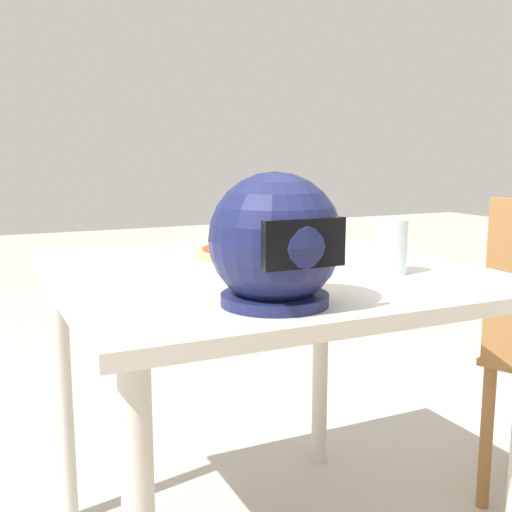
# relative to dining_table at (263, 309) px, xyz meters

# --- Properties ---
(dining_table) EXTENTS (0.93, 0.93, 0.76)m
(dining_table) POSITION_rel_dining_table_xyz_m (0.00, 0.00, 0.00)
(dining_table) COLOR beige
(dining_table) RESTS_ON ground
(pizza_plate) EXTENTS (0.33, 0.33, 0.01)m
(pizza_plate) POSITION_rel_dining_table_xyz_m (-0.01, -0.10, 0.10)
(pizza_plate) COLOR white
(pizza_plate) RESTS_ON dining_table
(pizza) EXTENTS (0.26, 0.26, 0.05)m
(pizza) POSITION_rel_dining_table_xyz_m (-0.01, -0.10, 0.12)
(pizza) COLOR tan
(pizza) RESTS_ON pizza_plate
(motorcycle_helmet) EXTENTS (0.23, 0.23, 0.23)m
(motorcycle_helmet) POSITION_rel_dining_table_xyz_m (0.13, 0.32, 0.21)
(motorcycle_helmet) COLOR #191E4C
(motorcycle_helmet) RESTS_ON dining_table
(drinking_glass) EXTENTS (0.07, 0.07, 0.12)m
(drinking_glass) POSITION_rel_dining_table_xyz_m (-0.22, 0.18, 0.16)
(drinking_glass) COLOR silver
(drinking_glass) RESTS_ON dining_table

